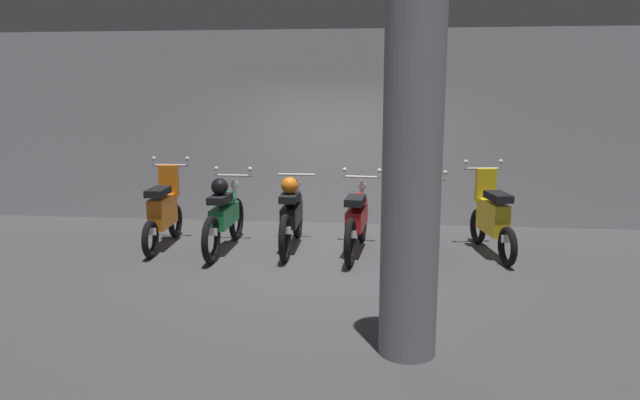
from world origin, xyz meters
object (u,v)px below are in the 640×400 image
motorbike_slot_1 (224,214)px  support_pillar (412,168)px  motorbike_slot_0 (164,211)px  motorbike_slot_3 (357,219)px  motorbike_slot_4 (425,222)px  motorbike_slot_2 (292,213)px  motorbike_slot_5 (492,217)px

motorbike_slot_1 → support_pillar: 4.12m
motorbike_slot_0 → support_pillar: support_pillar is taller
motorbike_slot_3 → motorbike_slot_1: bearing=-177.8°
motorbike_slot_1 → motorbike_slot_0: bearing=172.6°
motorbike_slot_1 → motorbike_slot_3: same height
motorbike_slot_1 → motorbike_slot_4: size_ratio=1.00×
motorbike_slot_1 → motorbike_slot_2: bearing=11.2°
motorbike_slot_0 → support_pillar: size_ratio=0.51×
motorbike_slot_0 → motorbike_slot_4: (3.80, -0.16, -0.04)m
motorbike_slot_0 → support_pillar: bearing=-43.3°
motorbike_slot_3 → support_pillar: support_pillar is taller
motorbike_slot_1 → motorbike_slot_5: 3.79m
motorbike_slot_1 → motorbike_slot_3: (1.90, 0.07, -0.04)m
support_pillar → motorbike_slot_4: bearing=83.1°
motorbike_slot_0 → motorbike_slot_2: (1.90, 0.06, -0.00)m
motorbike_slot_0 → motorbike_slot_1: motorbike_slot_0 is taller
support_pillar → motorbike_slot_2: bearing=114.9°
motorbike_slot_0 → motorbike_slot_5: 4.74m
motorbike_slot_1 → support_pillar: (2.47, -3.10, 1.11)m
motorbike_slot_2 → motorbike_slot_3: size_ratio=1.00×
motorbike_slot_5 → support_pillar: size_ratio=0.51×
motorbike_slot_1 → motorbike_slot_4: 2.85m
motorbike_slot_4 → support_pillar: 3.30m
motorbike_slot_2 → motorbike_slot_3: bearing=-7.0°
support_pillar → motorbike_slot_3: bearing=100.3°
motorbike_slot_3 → motorbike_slot_5: 1.89m
motorbike_slot_2 → motorbike_slot_1: bearing=-168.8°
motorbike_slot_0 → motorbike_slot_4: bearing=-2.3°
motorbike_slot_5 → motorbike_slot_1: bearing=-176.7°
motorbike_slot_2 → motorbike_slot_4: size_ratio=1.00×
motorbike_slot_0 → motorbike_slot_1: (0.95, -0.12, 0.00)m
motorbike_slot_3 → support_pillar: size_ratio=0.60×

